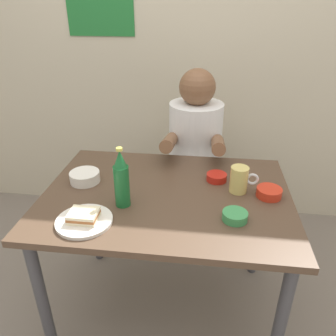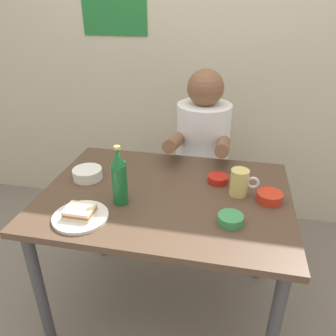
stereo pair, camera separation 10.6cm
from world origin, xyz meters
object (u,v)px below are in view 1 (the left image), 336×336
Objects in this scene: dining_table at (167,210)px; beer_bottle at (121,180)px; beer_mug at (239,179)px; stool at (193,194)px; plate_orange at (84,221)px; person_seated at (195,137)px; sandwich at (84,216)px; sambal_bowl_red at (217,177)px.

dining_table is 4.20× the size of beer_bottle.
beer_bottle is at bearing -146.23° from dining_table.
stool is at bearing 111.23° from beer_mug.
beer_bottle reaches higher than beer_mug.
person_seated is at bearing 66.17° from plate_orange.
beer_bottle is (-0.27, -0.74, 0.51)m from stool.
beer_mug is 0.48× the size of beer_bottle.
beer_bottle is (-0.27, -0.73, 0.09)m from person_seated.
sambal_bowl_red is (0.51, 0.40, -0.01)m from sandwich.
dining_table is 0.36m from beer_mug.
dining_table is 1.53× the size of person_seated.
sambal_bowl_red is (0.13, -0.48, -0.01)m from person_seated.
beer_mug is at bearing 27.02° from plate_orange.
person_seated is 7.49× the size of sambal_bowl_red.
sambal_bowl_red is (0.13, -0.49, 0.41)m from stool.
beer_bottle is (-0.17, -0.11, 0.21)m from dining_table.
beer_mug is at bearing -68.77° from stool.
sambal_bowl_red is at bearing -75.19° from person_seated.
sambal_bowl_red is at bearing 33.20° from beer_bottle.
person_seated reaches higher than sambal_bowl_red.
person_seated is at bearing -90.00° from stool.
beer_bottle is (0.12, 0.14, 0.11)m from plate_orange.
stool is at bearing 81.33° from dining_table.
sandwich is (-0.39, -0.89, 0.42)m from stool.
person_seated is (-0.00, -0.01, 0.42)m from stool.
plate_orange is at bearing -113.83° from person_seated.
plate_orange is at bearing -113.56° from stool.
beer_mug is at bearing -68.39° from person_seated.
plate_orange is 2.00× the size of sandwich.
person_seated is at bearing 81.17° from dining_table.
person_seated is 0.49m from sambal_bowl_red.
beer_mug is (0.22, -0.57, 0.45)m from stool.
stool is at bearing 90.00° from person_seated.
plate_orange is (-0.39, -0.89, 0.40)m from stool.
dining_table is at bearing 41.37° from sandwich.
plate_orange is 0.69m from beer_mug.
dining_table is at bearing -170.18° from beer_mug.
sambal_bowl_red is at bearing 32.75° from dining_table.
beer_bottle is at bearing -109.99° from person_seated.
person_seated is at bearing 66.17° from sandwich.
beer_mug is at bearing 9.82° from dining_table.
stool is at bearing 70.29° from beer_bottle.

